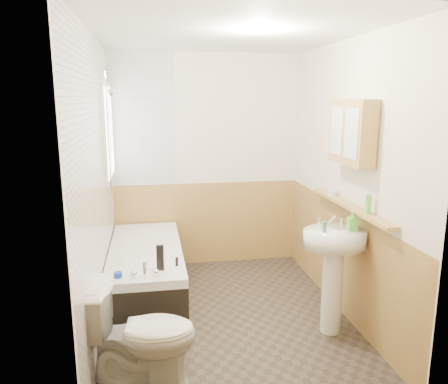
% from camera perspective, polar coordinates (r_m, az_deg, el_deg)
% --- Properties ---
extents(floor, '(2.80, 2.80, 0.00)m').
position_cam_1_polar(floor, '(4.23, 0.35, -15.85)').
color(floor, '#302822').
rests_on(floor, ground).
extents(ceiling, '(2.80, 2.80, 0.00)m').
position_cam_1_polar(ceiling, '(3.77, 0.41, 19.98)').
color(ceiling, white).
rests_on(ceiling, ground).
extents(wall_back, '(2.20, 0.02, 2.50)m').
position_cam_1_polar(wall_back, '(5.18, -2.35, 3.95)').
color(wall_back, '#F3EAC9').
rests_on(wall_back, ground).
extents(wall_front, '(2.20, 0.02, 2.50)m').
position_cam_1_polar(wall_front, '(2.47, 6.11, -5.18)').
color(wall_front, '#F3EAC9').
rests_on(wall_front, ground).
extents(wall_left, '(0.02, 2.80, 2.50)m').
position_cam_1_polar(wall_left, '(3.78, -16.43, 0.42)').
color(wall_left, '#F3EAC9').
rests_on(wall_left, ground).
extents(wall_right, '(0.02, 2.80, 2.50)m').
position_cam_1_polar(wall_right, '(4.15, 15.67, 1.46)').
color(wall_right, '#F3EAC9').
rests_on(wall_right, ground).
extents(wainscot_right, '(0.01, 2.80, 1.00)m').
position_cam_1_polar(wainscot_right, '(4.33, 14.84, -8.34)').
color(wainscot_right, '#B38C49').
rests_on(wainscot_right, wall_right).
extents(wainscot_front, '(2.20, 0.01, 1.00)m').
position_cam_1_polar(wainscot_front, '(2.81, 5.62, -19.84)').
color(wainscot_front, '#B38C49').
rests_on(wainscot_front, wall_front).
extents(wainscot_back, '(2.20, 0.01, 1.00)m').
position_cam_1_polar(wainscot_back, '(5.32, -2.25, -4.10)').
color(wainscot_back, '#B38C49').
rests_on(wainscot_back, wall_back).
extents(tile_cladding_left, '(0.01, 2.80, 2.50)m').
position_cam_1_polar(tile_cladding_left, '(3.78, -16.10, 0.44)').
color(tile_cladding_left, white).
rests_on(tile_cladding_left, wall_left).
extents(tile_return_back, '(0.75, 0.01, 1.50)m').
position_cam_1_polar(tile_return_back, '(5.07, -10.62, 9.25)').
color(tile_return_back, white).
rests_on(tile_return_back, wall_back).
extents(window, '(0.03, 0.79, 0.99)m').
position_cam_1_polar(window, '(4.66, -14.82, 7.60)').
color(window, white).
rests_on(window, wall_left).
extents(bathtub, '(0.70, 1.72, 0.68)m').
position_cam_1_polar(bathtub, '(4.52, -10.09, -10.23)').
color(bathtub, black).
rests_on(bathtub, floor).
extents(shower_riser, '(0.10, 0.08, 1.17)m').
position_cam_1_polar(shower_riser, '(4.40, -14.84, 8.62)').
color(shower_riser, silver).
rests_on(shower_riser, wall_left).
extents(toilet, '(0.81, 0.51, 0.76)m').
position_cam_1_polar(toilet, '(3.23, -10.81, -17.91)').
color(toilet, white).
rests_on(toilet, floor).
extents(sink, '(0.53, 0.43, 1.03)m').
position_cam_1_polar(sink, '(3.83, 14.13, -8.62)').
color(sink, white).
rests_on(sink, floor).
extents(pine_shelf, '(0.10, 1.42, 0.03)m').
position_cam_1_polar(pine_shelf, '(3.94, 16.05, -1.78)').
color(pine_shelf, '#B38C49').
rests_on(pine_shelf, wall_right).
extents(medicine_cabinet, '(0.15, 0.60, 0.54)m').
position_cam_1_polar(medicine_cabinet, '(3.82, 16.35, 7.50)').
color(medicine_cabinet, '#B38C49').
rests_on(medicine_cabinet, wall_right).
extents(foam_can, '(0.06, 0.06, 0.16)m').
position_cam_1_polar(foam_can, '(3.64, 18.32, -1.52)').
color(foam_can, '#59C647').
rests_on(foam_can, pine_shelf).
extents(green_bottle, '(0.04, 0.04, 0.20)m').
position_cam_1_polar(green_bottle, '(3.65, 18.22, -1.14)').
color(green_bottle, silver).
rests_on(green_bottle, pine_shelf).
extents(black_jar, '(0.09, 0.09, 0.05)m').
position_cam_1_polar(black_jar, '(4.26, 13.95, -0.09)').
color(black_jar, silver).
rests_on(black_jar, pine_shelf).
extents(soap_bottle, '(0.09, 0.17, 0.08)m').
position_cam_1_polar(soap_bottle, '(3.76, 16.40, -4.30)').
color(soap_bottle, '#59C647').
rests_on(soap_bottle, sink).
extents(clear_bottle, '(0.04, 0.04, 0.09)m').
position_cam_1_polar(clear_bottle, '(3.65, 13.00, -4.49)').
color(clear_bottle, '#388447').
rests_on(clear_bottle, sink).
extents(blue_gel, '(0.07, 0.05, 0.22)m').
position_cam_1_polar(blue_gel, '(3.81, -8.33, -8.47)').
color(blue_gel, black).
rests_on(blue_gel, bathtub).
extents(cream_jar, '(0.09, 0.09, 0.04)m').
position_cam_1_polar(cream_jar, '(3.76, -13.68, -10.47)').
color(cream_jar, '#19339E').
rests_on(cream_jar, bathtub).
extents(orange_bottle, '(0.03, 0.03, 0.08)m').
position_cam_1_polar(orange_bottle, '(3.91, -6.19, -9.03)').
color(orange_bottle, black).
rests_on(orange_bottle, bathtub).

